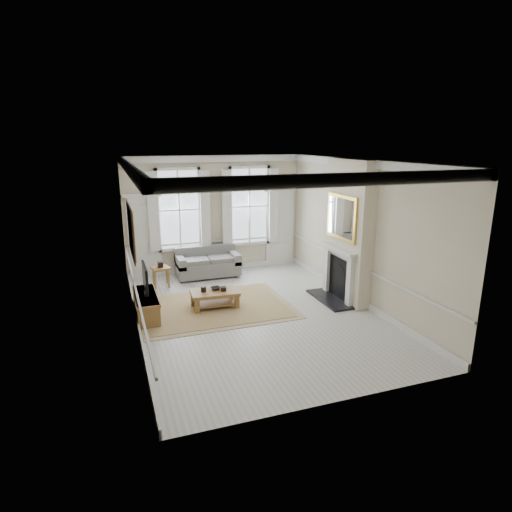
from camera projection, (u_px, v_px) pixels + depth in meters
name	position (u px, v px, depth m)	size (l,w,h in m)	color
floor	(255.00, 314.00, 9.69)	(7.20, 7.20, 0.00)	#B7B5AD
ceiling	(255.00, 160.00, 8.80)	(7.20, 7.20, 0.00)	white
back_wall	(215.00, 214.00, 12.52)	(5.20, 5.20, 0.00)	beige
left_wall	(131.00, 251.00, 8.41)	(7.20, 7.20, 0.00)	beige
right_wall	(359.00, 232.00, 10.08)	(7.20, 7.20, 0.00)	beige
window_left	(179.00, 210.00, 12.09)	(1.26, 0.20, 2.20)	#B2BCC6
window_right	(249.00, 206.00, 12.76)	(1.26, 0.20, 2.20)	#B2BCC6
door_left	(145.00, 238.00, 11.98)	(0.90, 0.08, 2.30)	silver
door_right	(280.00, 228.00, 13.29)	(0.90, 0.08, 2.30)	silver
painting	(131.00, 230.00, 8.61)	(0.05, 1.66, 1.06)	#B06B1E
chimney_breast	(348.00, 231.00, 10.20)	(0.35, 1.70, 3.38)	beige
hearth	(329.00, 299.00, 10.51)	(0.55, 1.50, 0.05)	black
fireplace	(338.00, 271.00, 10.39)	(0.21, 1.45, 1.33)	silver
mirror	(341.00, 217.00, 10.04)	(0.06, 1.26, 1.06)	gold
sofa	(207.00, 264.00, 12.31)	(1.77, 0.86, 0.84)	#60605E
side_table	(161.00, 271.00, 11.41)	(0.52, 0.52, 0.54)	brown
rug	(215.00, 307.00, 10.04)	(3.50, 2.60, 0.02)	#9D8051
coffee_table	(215.00, 294.00, 9.96)	(1.12, 0.69, 0.41)	brown
ceramic_pot_a	(204.00, 289.00, 9.89)	(0.13, 0.13, 0.13)	black
ceramic_pot_b	(223.00, 289.00, 9.94)	(0.13, 0.13, 0.10)	black
bowl	(216.00, 288.00, 10.04)	(0.24, 0.24, 0.06)	black
tv_stand	(146.00, 306.00, 9.48)	(0.46, 1.44, 0.51)	brown
tv	(145.00, 278.00, 9.32)	(0.08, 0.90, 0.68)	black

